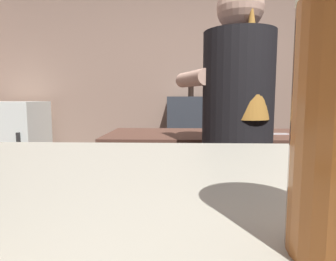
% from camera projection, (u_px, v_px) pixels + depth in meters
% --- Properties ---
extents(wall_back, '(5.20, 0.10, 2.70)m').
position_uv_depth(wall_back, '(199.00, 82.00, 3.46)').
color(wall_back, gray).
rests_on(wall_back, ground).
extents(prep_counter, '(2.10, 0.60, 0.93)m').
position_uv_depth(prep_counter, '(267.00, 203.00, 1.91)').
color(prep_counter, brown).
rests_on(prep_counter, ground).
extents(back_shelf, '(0.83, 0.36, 1.17)m').
position_uv_depth(back_shelf, '(204.00, 148.00, 3.26)').
color(back_shelf, '#31373F').
rests_on(back_shelf, ground).
extents(mini_fridge, '(0.61, 0.58, 1.12)m').
position_uv_depth(mini_fridge, '(15.00, 152.00, 3.18)').
color(mini_fridge, white).
rests_on(mini_fridge, ground).
extents(bartender, '(0.50, 0.55, 1.69)m').
position_uv_depth(bartender, '(237.00, 135.00, 1.41)').
color(bartender, '#25342F').
rests_on(bartender, ground).
extents(mixing_bowl, '(0.18, 0.18, 0.05)m').
position_uv_depth(mixing_bowl, '(218.00, 130.00, 1.86)').
color(mixing_bowl, '#C95B35').
rests_on(mixing_bowl, prep_counter).
extents(chefs_knife, '(0.24, 0.04, 0.01)m').
position_uv_depth(chefs_knife, '(269.00, 134.00, 1.81)').
color(chefs_knife, silver).
rests_on(chefs_knife, prep_counter).
extents(bottle_soy, '(0.06, 0.06, 0.24)m').
position_uv_depth(bottle_soy, '(191.00, 88.00, 3.11)').
color(bottle_soy, black).
rests_on(bottle_soy, back_shelf).
extents(bottle_hot_sauce, '(0.07, 0.07, 0.24)m').
position_uv_depth(bottle_hot_sauce, '(211.00, 88.00, 3.14)').
color(bottle_hot_sauce, '#3C5F91').
rests_on(bottle_hot_sauce, back_shelf).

